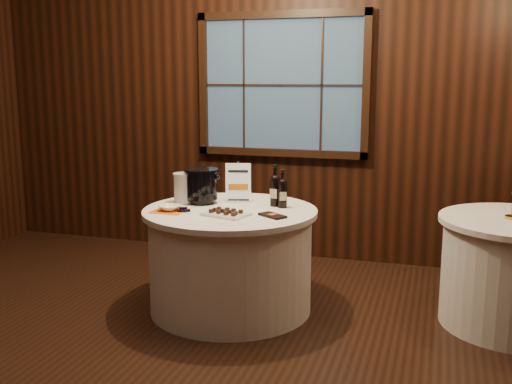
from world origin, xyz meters
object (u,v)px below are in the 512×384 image
(ice_bucket, at_px, (201,185))
(sign_stand, at_px, (238,188))
(main_table, at_px, (231,259))
(chocolate_plate, at_px, (226,213))
(port_bottle_left, at_px, (275,188))
(glass_pitcher, at_px, (184,188))
(grape_bunch, at_px, (183,210))
(chocolate_box, at_px, (272,216))
(port_bottle_right, at_px, (282,191))
(cracker_bowl, at_px, (170,208))

(ice_bucket, bearing_deg, sign_stand, 26.59)
(main_table, bearing_deg, sign_stand, 95.90)
(chocolate_plate, bearing_deg, ice_bucket, 133.46)
(main_table, relative_size, chocolate_plate, 3.63)
(port_bottle_left, distance_m, glass_pitcher, 0.70)
(sign_stand, xyz_separation_m, glass_pitcher, (-0.38, -0.16, 0.01))
(main_table, height_order, glass_pitcher, glass_pitcher)
(ice_bucket, distance_m, grape_bunch, 0.36)
(grape_bunch, bearing_deg, ice_bucket, 88.91)
(glass_pitcher, bearing_deg, chocolate_box, -34.41)
(grape_bunch, bearing_deg, port_bottle_right, 30.12)
(sign_stand, bearing_deg, cracker_bowl, -144.76)
(chocolate_box, relative_size, glass_pitcher, 0.86)
(glass_pitcher, distance_m, cracker_bowl, 0.30)
(main_table, xyz_separation_m, cracker_bowl, (-0.40, -0.19, 0.41))
(sign_stand, bearing_deg, chocolate_box, -61.28)
(cracker_bowl, bearing_deg, sign_stand, 50.62)
(sign_stand, relative_size, chocolate_plate, 0.89)
(port_bottle_left, relative_size, glass_pitcher, 1.35)
(main_table, relative_size, chocolate_box, 6.39)
(ice_bucket, distance_m, glass_pitcher, 0.14)
(cracker_bowl, bearing_deg, glass_pitcher, 92.56)
(port_bottle_left, relative_size, chocolate_plate, 0.89)
(ice_bucket, xyz_separation_m, chocolate_box, (0.64, -0.28, -0.13))
(chocolate_plate, bearing_deg, chocolate_box, 11.11)
(sign_stand, bearing_deg, main_table, -99.48)
(main_table, distance_m, chocolate_box, 0.55)
(glass_pitcher, bearing_deg, port_bottle_left, -8.53)
(main_table, height_order, port_bottle_left, port_bottle_left)
(sign_stand, xyz_separation_m, grape_bunch, (-0.26, -0.46, -0.09))
(chocolate_box, bearing_deg, ice_bucket, -168.72)
(chocolate_box, distance_m, cracker_bowl, 0.76)
(port_bottle_right, relative_size, chocolate_plate, 0.81)
(port_bottle_right, distance_m, cracker_bowl, 0.83)
(grape_bunch, relative_size, cracker_bowl, 0.99)
(chocolate_plate, relative_size, glass_pitcher, 1.52)
(port_bottle_right, relative_size, glass_pitcher, 1.23)
(ice_bucket, distance_m, chocolate_box, 0.71)
(ice_bucket, height_order, cracker_bowl, ice_bucket)
(port_bottle_right, distance_m, glass_pitcher, 0.76)
(chocolate_box, relative_size, grape_bunch, 1.31)
(port_bottle_left, xyz_separation_m, chocolate_plate, (-0.24, -0.41, -0.12))
(sign_stand, bearing_deg, port_bottle_right, -29.37)
(sign_stand, bearing_deg, glass_pitcher, -172.11)
(sign_stand, distance_m, port_bottle_left, 0.32)
(main_table, xyz_separation_m, sign_stand, (-0.03, 0.26, 0.49))
(port_bottle_left, bearing_deg, port_bottle_right, -25.31)
(ice_bucket, bearing_deg, main_table, -25.55)
(port_bottle_right, height_order, chocolate_box, port_bottle_right)
(grape_bunch, xyz_separation_m, glass_pitcher, (-0.12, 0.30, 0.10))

